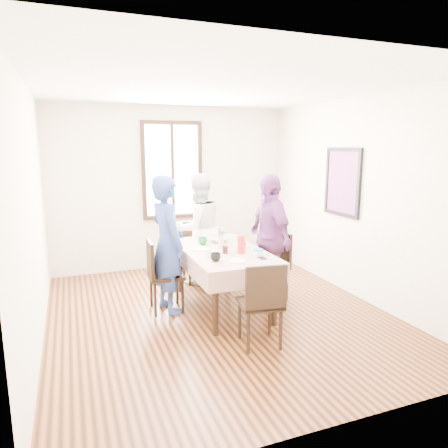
{
  "coord_description": "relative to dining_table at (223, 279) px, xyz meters",
  "views": [
    {
      "loc": [
        -1.63,
        -4.48,
        2.05
      ],
      "look_at": [
        0.13,
        0.16,
        1.1
      ],
      "focal_mm": 32.69,
      "sensor_mm": 36.0,
      "label": 1
    }
  ],
  "objects": [
    {
      "name": "dining_table",
      "position": [
        0.0,
        0.0,
        0.0
      ],
      "size": [
        0.84,
        1.59,
        0.75
      ],
      "primitive_type": "cube",
      "color": "black",
      "rests_on": "ground"
    },
    {
      "name": "art_poster",
      "position": [
        1.85,
        0.09,
        1.18
      ],
      "size": [
        0.04,
        0.76,
        0.96
      ],
      "primitive_type": "cube",
      "color": "red",
      "rests_on": "right_wall"
    },
    {
      "name": "smartphone",
      "position": [
        0.29,
        -0.54,
        0.39
      ],
      "size": [
        0.07,
        0.14,
        0.01
      ],
      "primitive_type": "cube",
      "color": "black",
      "rests_on": "tablecloth"
    },
    {
      "name": "plate_left",
      "position": [
        -0.26,
        0.11,
        0.39
      ],
      "size": [
        0.2,
        0.2,
        0.01
      ],
      "primitive_type": "cylinder",
      "color": "white",
      "rests_on": "tablecloth"
    },
    {
      "name": "tablecloth",
      "position": [
        0.0,
        0.0,
        0.38
      ],
      "size": [
        0.96,
        1.71,
        0.01
      ],
      "primitive_type": "cube",
      "color": "#5F190E",
      "rests_on": "dining_table"
    },
    {
      "name": "mug_green",
      "position": [
        -0.15,
        0.35,
        0.43
      ],
      "size": [
        0.17,
        0.17,
        0.09
      ],
      "primitive_type": "imported",
      "rotation": [
        0.0,
        0.0,
        -0.64
      ],
      "color": "#0C7226",
      "rests_on": "tablecloth"
    },
    {
      "name": "mug_black",
      "position": [
        -0.26,
        -0.46,
        0.43
      ],
      "size": [
        0.14,
        0.14,
        0.09
      ],
      "primitive_type": "imported",
      "rotation": [
        0.0,
        0.0,
        0.22
      ],
      "color": "black",
      "rests_on": "tablecloth"
    },
    {
      "name": "mug_flag",
      "position": [
        0.22,
        -0.11,
        0.44
      ],
      "size": [
        0.15,
        0.15,
        0.1
      ],
      "primitive_type": "imported",
      "rotation": [
        0.0,
        0.0,
        0.78
      ],
      "color": "red",
      "rests_on": "tablecloth"
    },
    {
      "name": "right_wall",
      "position": [
        1.87,
        -0.21,
        0.98
      ],
      "size": [
        0.0,
        4.5,
        4.5
      ],
      "primitive_type": "plane",
      "rotation": [
        1.57,
        0.0,
        -1.57
      ],
      "color": "beige",
      "rests_on": "ground"
    },
    {
      "name": "person_far",
      "position": [
        -0.0,
        1.08,
        0.45
      ],
      "size": [
        0.92,
        0.79,
        1.66
      ],
      "primitive_type": "imported",
      "rotation": [
        0.0,
        0.0,
        3.36
      ],
      "color": "white",
      "rests_on": "ground"
    },
    {
      "name": "plate_right",
      "position": [
        0.3,
        0.09,
        0.39
      ],
      "size": [
        0.2,
        0.2,
        0.01
      ],
      "primitive_type": "cylinder",
      "color": "white",
      "rests_on": "tablecloth"
    },
    {
      "name": "flower_vase",
      "position": [
        0.0,
        0.07,
        0.47
      ],
      "size": [
        0.08,
        0.08,
        0.16
      ],
      "primitive_type": "cylinder",
      "color": "silver",
      "rests_on": "tablecloth"
    },
    {
      "name": "plate_far",
      "position": [
        -0.0,
        0.64,
        0.39
      ],
      "size": [
        0.2,
        0.2,
        0.01
      ],
      "primitive_type": "cylinder",
      "color": "white",
      "rests_on": "tablecloth"
    },
    {
      "name": "chair_near",
      "position": [
        0.0,
        -1.1,
        0.08
      ],
      "size": [
        0.48,
        0.48,
        0.91
      ],
      "primitive_type": "cube",
      "rotation": [
        0.0,
        0.0,
        -0.14
      ],
      "color": "black",
      "rests_on": "ground"
    },
    {
      "name": "juice_carton",
      "position": [
        0.14,
        -0.26,
        0.5
      ],
      "size": [
        0.07,
        0.07,
        0.22
      ],
      "primitive_type": "cube",
      "color": "red",
      "rests_on": "tablecloth"
    },
    {
      "name": "window_pane",
      "position": [
        -0.13,
        2.03,
        1.27
      ],
      "size": [
        0.9,
        0.02,
        1.5
      ],
      "primitive_type": "cube",
      "color": "white",
      "rests_on": "back_wall"
    },
    {
      "name": "butter_lid",
      "position": [
        0.29,
        -0.44,
        0.46
      ],
      "size": [
        0.12,
        0.12,
        0.01
      ],
      "primitive_type": "cylinder",
      "color": "blue",
      "rests_on": "butter_tub"
    },
    {
      "name": "person_right",
      "position": [
        0.68,
        0.05,
        0.47
      ],
      "size": [
        0.42,
        1.0,
        1.69
      ],
      "primitive_type": "imported",
      "rotation": [
        0.0,
        0.0,
        -1.56
      ],
      "color": "#773A7A",
      "rests_on": "ground"
    },
    {
      "name": "chair_left",
      "position": [
        -0.7,
        0.15,
        0.08
      ],
      "size": [
        0.44,
        0.44,
        0.91
      ],
      "primitive_type": "cube",
      "rotation": [
        0.0,
        0.0,
        -1.62
      ],
      "color": "black",
      "rests_on": "ground"
    },
    {
      "name": "ground",
      "position": [
        -0.13,
        -0.21,
        -0.38
      ],
      "size": [
        4.5,
        4.5,
        0.0
      ],
      "primitive_type": "plane",
      "color": "black",
      "rests_on": "ground"
    },
    {
      "name": "window_frame",
      "position": [
        -0.13,
        2.02,
        1.27
      ],
      "size": [
        1.02,
        0.06,
        1.62
      ],
      "primitive_type": "cube",
      "color": "black",
      "rests_on": "back_wall"
    },
    {
      "name": "butter_tub",
      "position": [
        0.29,
        -0.44,
        0.42
      ],
      "size": [
        0.14,
        0.14,
        0.07
      ],
      "primitive_type": "cylinder",
      "color": "white",
      "rests_on": "tablecloth"
    },
    {
      "name": "back_wall",
      "position": [
        -0.13,
        2.04,
        0.98
      ],
      "size": [
        4.0,
        0.0,
        4.0
      ],
      "primitive_type": "plane",
      "rotation": [
        1.57,
        0.0,
        0.0
      ],
      "color": "beige",
      "rests_on": "ground"
    },
    {
      "name": "plate_near",
      "position": [
        -0.04,
        -0.57,
        0.39
      ],
      "size": [
        0.2,
        0.2,
        0.01
      ],
      "primitive_type": "cylinder",
      "color": "white",
      "rests_on": "tablecloth"
    },
    {
      "name": "chair_far",
      "position": [
        0.0,
        1.1,
        0.08
      ],
      "size": [
        0.43,
        0.43,
        0.91
      ],
      "primitive_type": "cube",
      "rotation": [
        0.0,
        0.0,
        3.13
      ],
      "color": "black",
      "rests_on": "ground"
    },
    {
      "name": "flower_bunch",
      "position": [
        0.0,
        0.07,
        0.6
      ],
      "size": [
        0.09,
        0.09,
        0.1
      ],
      "primitive_type": null,
      "color": "yellow",
      "rests_on": "flower_vase"
    },
    {
      "name": "chair_right",
      "position": [
        0.7,
        0.05,
        0.08
      ],
      "size": [
        0.44,
        0.44,
        0.91
      ],
      "primitive_type": "cube",
      "rotation": [
        0.0,
        0.0,
        1.63
      ],
      "color": "black",
      "rests_on": "ground"
    },
    {
      "name": "jam_jar",
      "position": [
        -0.04,
        -0.19,
        0.43
      ],
      "size": [
        0.07,
        0.07,
        0.09
      ],
      "primitive_type": "cylinder",
      "color": "black",
      "rests_on": "tablecloth"
    },
    {
      "name": "serving_bowl",
      "position": [
        0.1,
        0.41,
        0.41
      ],
      "size": [
        0.26,
        0.26,
        0.06
      ],
      "primitive_type": "imported",
      "rotation": [
        0.0,
        0.0,
        0.15
      ],
      "color": "white",
      "rests_on": "tablecloth"
    },
    {
      "name": "drinking_glass",
      "position": [
        -0.27,
        -0.25,
        0.43
      ],
      "size": [
        0.06,
        0.06,
        0.09
      ],
      "primitive_type": "cylinder",
      "color": "silver",
      "rests_on": "tablecloth"
    },
    {
      "name": "person_left",
      "position": [
        -0.68,
        0.15,
        0.48
      ],
      "size": [
        0.52,
        0.69,
        1.71
      ],
      "primitive_type": "imported",
      "rotation": [
        0.0,
        0.0,
        1.77
      ],
      "color": "navy",
      "rests_on": "ground"
    }
  ]
}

